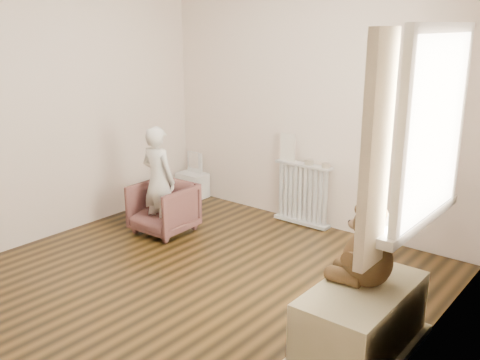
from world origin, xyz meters
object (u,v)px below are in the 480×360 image
Objects in this scene: armchair at (163,208)px; toy_vanity at (192,175)px; child at (159,180)px; plush_cat at (434,183)px; toy_bench at (361,323)px; radiator at (303,189)px; teddy_bear at (368,252)px.

toy_vanity is at bearing 117.01° from armchair.
child is 2.68m from plush_cat.
child is at bearing -92.01° from armchair.
toy_bench is (2.50, -0.64, -0.06)m from armchair.
child is (-0.99, -1.11, 0.17)m from radiator.
armchair is 1.08× the size of teddy_bear.
toy_bench is (3.07, -1.67, -0.08)m from toy_vanity.
plush_cat is (2.64, 0.08, 0.74)m from armchair.
child is at bearing -178.92° from plush_cat.
teddy_bear is at bearing -47.45° from radiator.
toy_vanity is at bearing -64.13° from child.
radiator is 2.24m from teddy_bear.
child is 2.09× the size of teddy_bear.
toy_bench is at bearing -102.68° from plush_cat.
toy_vanity is 0.51× the size of child.
radiator is 2.45× the size of plush_cat.
teddy_bear is 0.75m from plush_cat.
teddy_bear reaches higher than toy_bench.
child reaches higher than toy_vanity.
armchair is at bearing 160.92° from teddy_bear.
radiator is at bearing 126.57° from teddy_bear.
plush_cat is (0.14, 0.72, 0.80)m from toy_bench.
radiator is at bearing 1.10° from toy_vanity.
plush_cat reaches higher than toy_vanity.
child is 2.55m from teddy_bear.
toy_vanity is 2.02× the size of plush_cat.
toy_vanity is (-1.56, -0.03, -0.11)m from radiator.
plush_cat is (2.64, 0.13, 0.44)m from child.
child reaches higher than teddy_bear.
teddy_bear is at bearing -27.71° from toy_vanity.
armchair is 0.31m from child.
toy_vanity is 3.50m from toy_bench.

